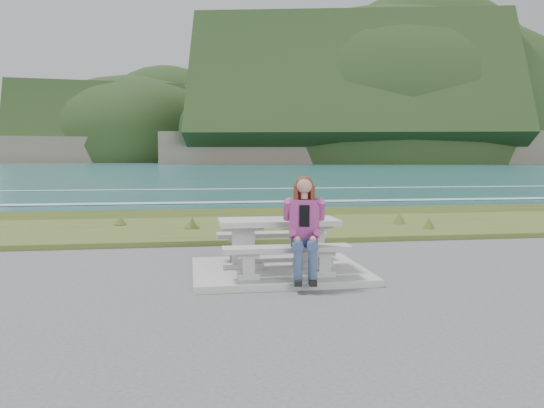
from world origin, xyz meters
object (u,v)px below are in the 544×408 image
picnic_table (278,230)px  bench_landward (287,253)px  bench_seaward (271,238)px  seated_woman (304,242)px

picnic_table → bench_landward: (0.00, -0.70, -0.23)m
picnic_table → bench_seaward: bearing=90.0°
picnic_table → bench_landward: 0.74m
picnic_table → bench_landward: size_ratio=1.00×
bench_landward → seated_woman: 0.31m
seated_woman → bench_landward: bearing=158.4°
bench_seaward → seated_woman: bearing=-81.8°
bench_seaward → seated_woman: 1.56m
bench_seaward → seated_woman: size_ratio=1.26×
picnic_table → bench_landward: bearing=-90.0°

